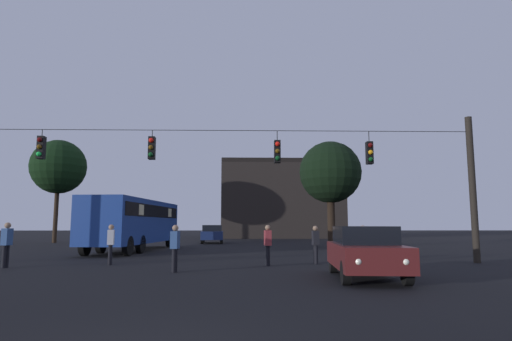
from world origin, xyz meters
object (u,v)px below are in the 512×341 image
Objects in this scene: car_far_left at (212,234)px; pedestrian_crossing_left at (175,246)px; pedestrian_crossing_center at (316,243)px; pedestrian_trailing at (111,242)px; city_bus at (135,220)px; pedestrian_crossing_right at (363,242)px; tree_left_silhouette at (330,173)px; pedestrian_far_side at (7,242)px; tree_behind_building at (59,167)px; pedestrian_near_bus at (268,243)px; car_near_right at (365,251)px.

car_far_left is 2.84× the size of pedestrian_crossing_left.
car_far_left is 2.91× the size of pedestrian_crossing_center.
pedestrian_trailing is (-8.15, -0.13, 0.03)m from pedestrian_crossing_center.
car_far_left is 2.81× the size of pedestrian_trailing.
city_bus is 7.35× the size of pedestrian_crossing_center.
tree_left_silhouette is (1.29, 12.81, 4.38)m from pedestrian_crossing_right.
pedestrian_crossing_center is 0.92× the size of pedestrian_far_side.
pedestrian_crossing_center is 13.91m from tree_left_silhouette.
pedestrian_crossing_center is (5.67, -19.51, 0.05)m from car_far_left.
pedestrian_crossing_right is at bearing 21.71° from pedestrian_crossing_left.
pedestrian_trailing is 0.18× the size of tree_behind_building.
pedestrian_crossing_left is at bearing -146.64° from pedestrian_near_bus.
city_bus reaches higher than pedestrian_near_bus.
pedestrian_crossing_center is 11.65m from pedestrian_far_side.
pedestrian_crossing_center is at bearing 98.89° from car_near_right.
pedestrian_crossing_left is (4.34, -11.65, -0.99)m from city_bus.
pedestrian_crossing_left is 1.03× the size of pedestrian_crossing_center.
pedestrian_near_bus is (-2.68, 3.89, 0.07)m from car_near_right.
pedestrian_far_side reaches higher than car_near_right.
car_near_right is 1.01× the size of car_far_left.
tree_left_silhouette reaches higher than pedestrian_far_side.
car_far_left is at bearing 82.79° from pedestrian_trailing.
pedestrian_far_side is (-5.92, -20.78, 0.13)m from car_far_left.
pedestrian_far_side is 0.22× the size of tree_left_silhouette.
pedestrian_far_side is at bearing -105.90° from car_far_left.
pedestrian_near_bus is at bearing -50.41° from tree_behind_building.
pedestrian_trailing is 0.95× the size of pedestrian_far_side.
pedestrian_far_side is at bearing -176.68° from pedestrian_near_bus.
pedestrian_crossing_center is 0.98× the size of pedestrian_near_bus.
pedestrian_trailing is 23.84m from tree_behind_building.
tree_left_silhouette reaches higher than city_bus.
tree_left_silhouette reaches higher than car_near_right.
pedestrian_far_side is at bearing -173.72° from pedestrian_crossing_center.
car_far_left is at bearing -2.88° from tree_behind_building.
pedestrian_near_bus is (7.55, -9.54, -1.00)m from city_bus.
city_bus is 14.48m from pedestrian_crossing_right.
pedestrian_crossing_center is (9.51, -8.82, -1.02)m from city_bus.
pedestrian_near_bus is at bearing -5.46° from pedestrian_trailing.
pedestrian_crossing_left is at bearing -42.32° from pedestrian_trailing.
car_near_right is at bearing -16.70° from pedestrian_crossing_left.
tree_left_silhouette is at bearing 61.77° from pedestrian_crossing_left.
pedestrian_crossing_right is at bearing -0.09° from pedestrian_crossing_center.
pedestrian_crossing_right is (1.93, -0.00, 0.01)m from pedestrian_crossing_center.
tree_left_silhouette is (2.50, 17.40, 4.44)m from car_near_right.
city_bus is 10.35m from pedestrian_far_side.
car_far_left is at bearing 91.26° from pedestrian_crossing_left.
pedestrian_far_side is at bearing -174.63° from pedestrian_crossing_right.
car_far_left is at bearing 111.28° from pedestrian_crossing_right.
pedestrian_trailing is (-2.97, 2.71, 0.01)m from pedestrian_crossing_left.
tree_left_silhouette is (8.89, -6.70, 4.44)m from car_far_left.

